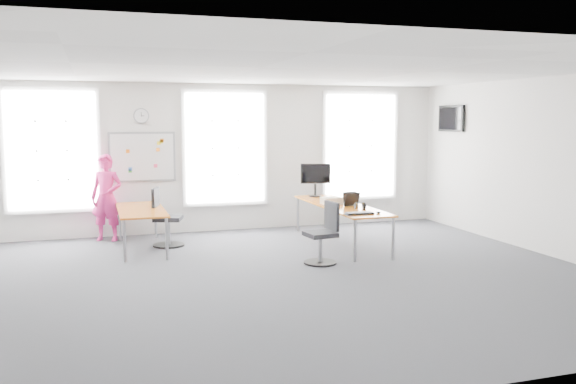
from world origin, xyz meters
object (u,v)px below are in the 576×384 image
object	(u,v)px
chair_right	(324,237)
desk_right	(340,207)
desk_left	(141,212)
headphones	(360,206)
chair_left	(165,221)
keyboard	(359,214)
person	(107,198)
monitor	(316,177)

from	to	relation	value
chair_right	desk_right	bearing A→B (deg)	141.30
desk_right	desk_left	size ratio (longest dim) A/B	1.51
headphones	desk_left	bearing A→B (deg)	160.54
chair_left	headphones	size ratio (longest dim) A/B	5.41
desk_right	keyboard	size ratio (longest dim) A/B	6.28
desk_right	chair_left	size ratio (longest dim) A/B	2.82
desk_right	desk_left	distance (m)	3.58
desk_right	headphones	world-z (taller)	headphones
person	headphones	distance (m)	4.74
person	keyboard	bearing A→B (deg)	-12.13
chair_right	person	xyz separation A→B (m)	(-3.24, 2.94, 0.39)
headphones	desk_right	bearing A→B (deg)	99.72
desk_right	chair_right	size ratio (longest dim) A/B	3.04
person	monitor	distance (m)	4.08
person	desk_right	bearing A→B (deg)	1.53
headphones	chair_left	bearing A→B (deg)	155.98
desk_right	monitor	world-z (taller)	monitor
chair_right	keyboard	bearing A→B (deg)	97.93
chair_left	monitor	distance (m)	3.17
headphones	chair_right	bearing A→B (deg)	-143.30
desk_left	person	size ratio (longest dim) A/B	1.21
desk_left	chair_right	distance (m)	3.33
keyboard	desk_right	bearing A→B (deg)	81.46
desk_left	monitor	distance (m)	3.57
chair_left	desk_left	bearing A→B (deg)	127.55
keyboard	desk_left	bearing A→B (deg)	150.94
chair_left	chair_right	bearing A→B (deg)	-115.23
desk_left	monitor	size ratio (longest dim) A/B	2.96
desk_right	monitor	distance (m)	1.30
desk_left	chair_right	size ratio (longest dim) A/B	2.01
chair_left	headphones	distance (m)	3.51
chair_right	desk_left	bearing A→B (deg)	-132.58
desk_right	person	bearing A→B (deg)	158.65
person	chair_left	bearing A→B (deg)	-17.63
desk_left	keyboard	distance (m)	3.82
desk_right	person	world-z (taller)	person
desk_left	headphones	distance (m)	3.84
chair_left	person	xyz separation A→B (m)	(-0.98, 0.84, 0.35)
monitor	headphones	bearing A→B (deg)	-71.32
person	keyboard	world-z (taller)	person
chair_left	monitor	world-z (taller)	monitor
chair_left	monitor	xyz separation A→B (m)	(3.07, 0.45, 0.67)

